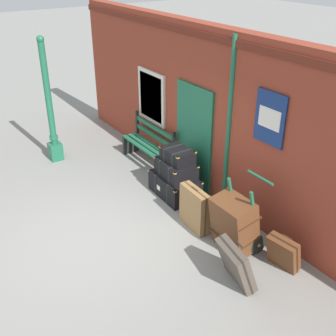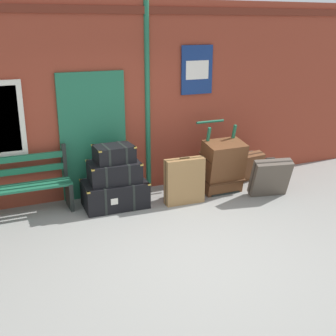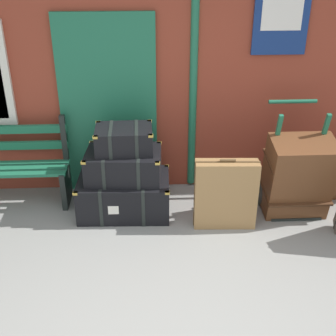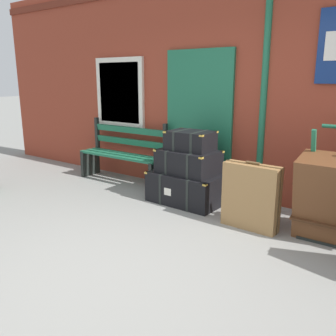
# 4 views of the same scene
# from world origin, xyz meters

# --- Properties ---
(ground_plane) EXTENTS (60.00, 60.00, 0.00)m
(ground_plane) POSITION_xyz_m (0.00, 0.00, 0.00)
(ground_plane) COLOR gray
(brick_facade) EXTENTS (10.40, 0.35, 3.20)m
(brick_facade) POSITION_xyz_m (-0.02, 2.60, 1.60)
(brick_facade) COLOR brown
(brick_facade) RESTS_ON ground
(platform_bench) EXTENTS (1.60, 0.43, 1.01)m
(platform_bench) POSITION_xyz_m (-1.88, 2.16, 0.44)
(platform_bench) COLOR #1E6647
(platform_bench) RESTS_ON ground
(steamer_trunk_base) EXTENTS (1.03, 0.69, 0.43)m
(steamer_trunk_base) POSITION_xyz_m (-0.44, 1.87, 0.21)
(steamer_trunk_base) COLOR black
(steamer_trunk_base) RESTS_ON ground
(steamer_trunk_middle) EXTENTS (0.85, 0.60, 0.33)m
(steamer_trunk_middle) POSITION_xyz_m (-0.43, 1.88, 0.58)
(steamer_trunk_middle) COLOR black
(steamer_trunk_middle) RESTS_ON steamer_trunk_base
(steamer_trunk_top) EXTENTS (0.62, 0.46, 0.27)m
(steamer_trunk_top) POSITION_xyz_m (-0.41, 1.91, 0.87)
(steamer_trunk_top) COLOR black
(steamer_trunk_top) RESTS_ON steamer_trunk_middle
(porters_trolley) EXTENTS (0.71, 0.65, 1.19)m
(porters_trolley) POSITION_xyz_m (1.46, 1.89, 0.27)
(porters_trolley) COLOR black
(porters_trolley) RESTS_ON ground
(large_brown_trunk) EXTENTS (0.70, 0.58, 0.94)m
(large_brown_trunk) POSITION_xyz_m (1.46, 1.72, 0.47)
(large_brown_trunk) COLOR brown
(large_brown_trunk) RESTS_ON ground
(suitcase_slate) EXTENTS (0.52, 0.37, 0.57)m
(suitcase_slate) POSITION_xyz_m (2.24, 2.02, 0.28)
(suitcase_slate) COLOR brown
(suitcase_slate) RESTS_ON ground
(suitcase_cream) EXTENTS (0.71, 0.52, 0.69)m
(suitcase_cream) POSITION_xyz_m (2.09, 1.20, 0.34)
(suitcase_cream) COLOR #51473D
(suitcase_cream) RESTS_ON ground
(suitcase_beige) EXTENTS (0.66, 0.22, 0.80)m
(suitcase_beige) POSITION_xyz_m (0.64, 1.53, 0.38)
(suitcase_beige) COLOR olive
(suitcase_beige) RESTS_ON ground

